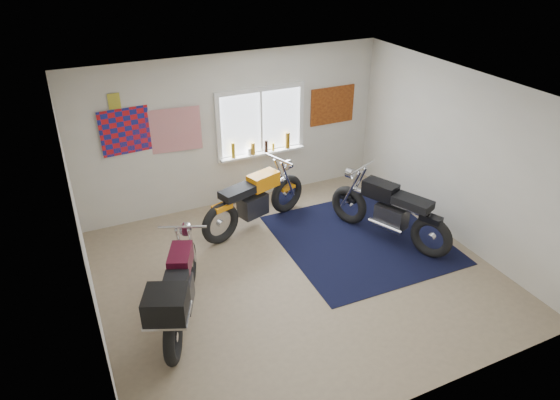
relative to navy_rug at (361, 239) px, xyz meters
name	(u,v)px	position (x,y,z in m)	size (l,w,h in m)	color
ground	(297,274)	(-1.35, -0.38, -0.01)	(5.50, 5.50, 0.00)	#9E896B
room_shell	(299,173)	(-1.35, -0.38, 1.63)	(5.50, 5.50, 5.50)	white
navy_rug	(361,239)	(0.00, 0.00, 0.00)	(2.50, 2.60, 0.01)	black
window_assembly	(261,126)	(-0.85, 2.09, 1.36)	(1.66, 0.17, 1.26)	white
oil_bottles	(264,146)	(-0.83, 2.02, 1.02)	(1.13, 0.09, 0.30)	olive
flag_display	(114,101)	(-3.25, 2.10, 2.14)	(1.60, 0.10, 1.17)	red
triumph_poster	(332,105)	(0.60, 2.10, 1.54)	(0.90, 0.03, 0.70)	#A54C14
yellow_triumph	(255,201)	(-1.39, 1.12, 0.47)	(2.09, 0.88, 1.09)	black
black_chrome_bike	(389,212)	(0.40, -0.14, 0.49)	(1.04, 2.06, 1.12)	black
maroon_tourer	(178,291)	(-3.17, -0.72, 0.55)	(1.12, 2.03, 1.07)	black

